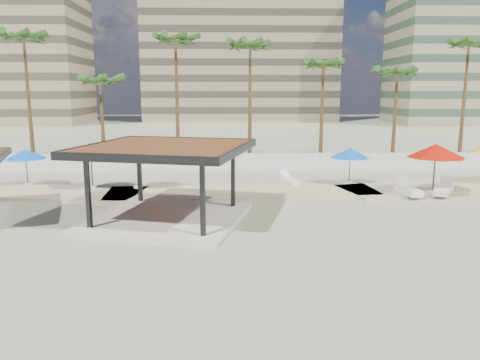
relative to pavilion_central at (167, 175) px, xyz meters
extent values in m
plane|color=tan|center=(1.77, -1.25, -2.15)|extent=(200.00, 200.00, 0.00)
cube|color=#C6B284|center=(-10.23, 6.25, -2.09)|extent=(16.40, 6.19, 0.24)
cube|color=#C6B284|center=(3.77, 5.75, -2.09)|extent=(16.24, 5.11, 0.24)
cube|color=#C6B284|center=(17.77, 7.25, -2.09)|extent=(16.49, 7.75, 0.24)
cube|color=silver|center=(1.77, 14.75, -1.55)|extent=(56.00, 0.30, 1.20)
cube|color=#847259|center=(5.77, 76.75, 11.85)|extent=(38.00, 16.00, 28.00)
cube|color=beige|center=(0.00, 0.00, -2.05)|extent=(8.28, 8.28, 0.21)
cube|color=black|center=(-3.14, -1.83, -0.41)|extent=(0.23, 0.23, 3.08)
cube|color=black|center=(-1.83, 3.14, -0.41)|extent=(0.23, 0.23, 3.08)
cube|color=black|center=(1.83, -3.14, -0.41)|extent=(0.23, 0.23, 3.08)
cube|color=black|center=(3.14, 1.83, -0.41)|extent=(0.23, 0.23, 3.08)
cube|color=brown|center=(0.00, 0.00, 1.28)|extent=(8.54, 8.54, 0.29)
cube|color=black|center=(-0.89, -3.38, 1.28)|extent=(6.89, 1.92, 0.35)
cube|color=black|center=(0.89, 3.38, 1.28)|extent=(6.89, 1.92, 0.35)
cube|color=black|center=(-3.38, 0.89, 1.28)|extent=(1.92, 6.89, 0.35)
cube|color=black|center=(3.38, -0.89, 1.28)|extent=(1.92, 6.89, 0.35)
cube|color=black|center=(-7.72, 0.41, 0.81)|extent=(1.86, 5.90, 0.30)
cylinder|color=beige|center=(-9.81, 7.95, -1.92)|extent=(0.44, 0.44, 0.10)
cylinder|color=#262628|center=(-9.81, 7.95, -0.92)|extent=(0.06, 0.06, 2.09)
cone|color=blue|center=(-9.81, 7.95, -0.03)|extent=(3.16, 3.16, 0.61)
cylinder|color=beige|center=(-2.60, 6.64, -1.91)|extent=(0.54, 0.54, 0.13)
cylinder|color=#262628|center=(-2.60, 6.64, -0.68)|extent=(0.08, 0.08, 2.58)
cone|color=yellow|center=(-2.60, 6.64, 0.43)|extent=(3.66, 3.66, 0.75)
cylinder|color=beige|center=(14.76, 4.55, -1.90)|extent=(0.56, 0.56, 0.13)
cylinder|color=#262628|center=(14.76, 4.55, -0.63)|extent=(0.08, 0.08, 2.69)
cone|color=#B31305|center=(14.76, 4.55, 0.53)|extent=(3.75, 3.75, 0.78)
cylinder|color=beige|center=(10.71, 7.78, -1.92)|extent=(0.44, 0.44, 0.11)
cylinder|color=#262628|center=(10.71, 7.78, -0.92)|extent=(0.06, 0.06, 2.10)
cone|color=blue|center=(10.71, 7.78, -0.02)|extent=(3.30, 3.30, 0.61)
cylinder|color=beige|center=(-5.41, 6.79, -1.91)|extent=(0.54, 0.54, 0.13)
cylinder|color=#262628|center=(-5.41, 6.79, -0.69)|extent=(0.07, 0.07, 2.57)
cone|color=blue|center=(-5.41, 6.79, 0.42)|extent=(4.08, 4.08, 0.75)
cube|color=white|center=(13.35, 4.55, -1.82)|extent=(0.95, 2.22, 0.30)
cube|color=white|center=(13.35, 4.55, -1.64)|extent=(0.95, 2.22, 0.06)
cube|color=white|center=(13.27, 5.39, -1.38)|extent=(0.78, 0.81, 0.55)
cube|color=white|center=(6.90, 7.95, -1.85)|extent=(1.21, 1.86, 0.25)
cube|color=white|center=(6.90, 7.95, -1.70)|extent=(1.21, 1.86, 0.05)
cube|color=white|center=(6.66, 8.59, -1.49)|extent=(0.76, 0.78, 0.45)
cube|color=white|center=(15.38, 4.55, -1.82)|extent=(1.85, 2.20, 0.30)
cube|color=white|center=(15.38, 4.55, -1.64)|extent=(1.85, 2.20, 0.06)
cube|color=white|center=(15.86, 5.24, -1.38)|extent=(1.01, 1.02, 0.55)
cone|color=brown|center=(-13.23, 17.45, 3.07)|extent=(0.36, 0.36, 10.44)
ellipsoid|color=#284E1B|center=(-13.23, 17.45, 8.03)|extent=(3.00, 3.00, 1.80)
cone|color=brown|center=(-7.23, 16.85, 1.37)|extent=(0.36, 0.36, 7.04)
ellipsoid|color=#284E1B|center=(-7.23, 16.85, 4.64)|extent=(3.00, 3.00, 1.80)
cone|color=brown|center=(-1.23, 17.65, 3.01)|extent=(0.36, 0.36, 10.32)
ellipsoid|color=#284E1B|center=(-1.23, 17.65, 7.92)|extent=(3.00, 3.00, 1.80)
cone|color=brown|center=(4.77, 17.15, 2.74)|extent=(0.36, 0.36, 9.79)
ellipsoid|color=#284E1B|center=(4.77, 17.15, 7.39)|extent=(3.00, 3.00, 1.80)
cone|color=brown|center=(10.77, 17.35, 2.03)|extent=(0.36, 0.36, 8.36)
ellipsoid|color=#284E1B|center=(10.77, 17.35, 5.96)|extent=(3.00, 3.00, 1.80)
cone|color=brown|center=(16.77, 16.95, 1.70)|extent=(0.36, 0.36, 7.70)
ellipsoid|color=#284E1B|center=(16.77, 16.95, 5.30)|extent=(3.00, 3.00, 1.80)
cone|color=brown|center=(22.77, 17.55, 2.86)|extent=(0.36, 0.36, 10.03)
ellipsoid|color=#284E1B|center=(22.77, 17.55, 7.63)|extent=(3.00, 3.00, 1.80)
camera|label=1|loc=(2.78, -21.56, 3.89)|focal=35.00mm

